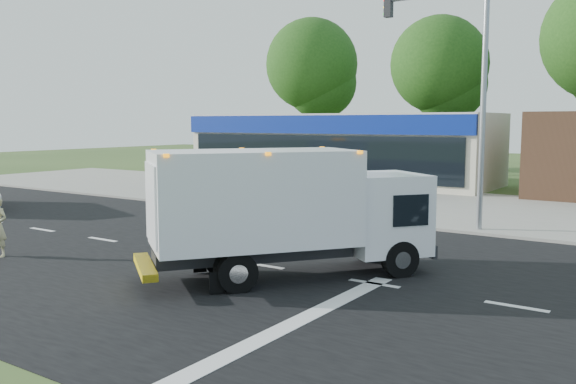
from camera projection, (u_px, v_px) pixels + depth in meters
ground at (264, 266)px, 14.97m from camera, size 120.00×120.00×0.00m
road_asphalt at (264, 266)px, 14.97m from camera, size 60.00×14.00×0.02m
sidewalk at (399, 220)px, 21.72m from camera, size 60.00×2.40×0.12m
parking_apron at (454, 203)px, 26.50m from camera, size 60.00×9.00×0.02m
lane_markings at (277, 286)px, 13.11m from camera, size 55.20×7.00×0.01m
ems_box_truck at (285, 204)px, 13.71m from camera, size 5.61×6.47×2.92m
retail_strip_mall at (340, 148)px, 36.16m from camera, size 18.00×6.20×4.00m
traffic_signal_pole at (464, 78)px, 19.36m from camera, size 3.51×0.25×8.00m
background_trees at (520, 60)px, 37.80m from camera, size 36.77×7.39×12.10m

